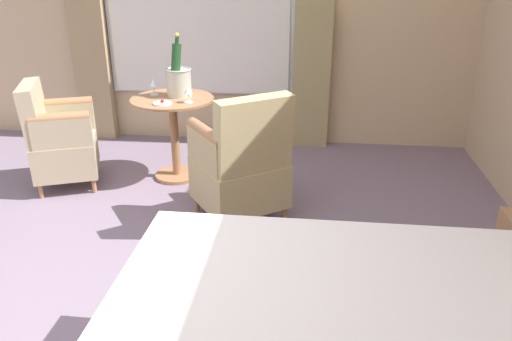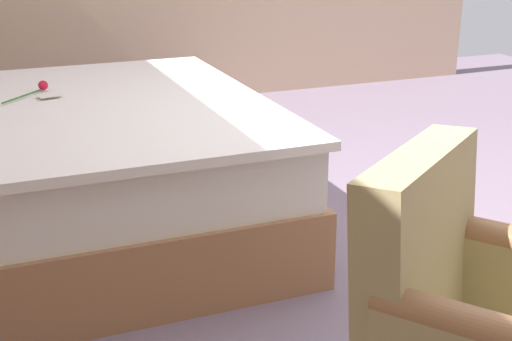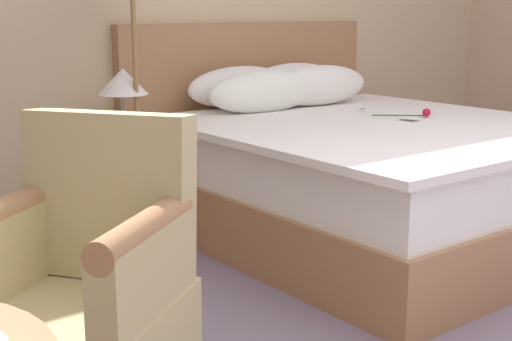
# 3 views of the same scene
# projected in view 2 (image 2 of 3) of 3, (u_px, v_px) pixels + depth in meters

# --- Properties ---
(ground_plane) EXTENTS (7.81, 7.81, 0.00)m
(ground_plane) POSITION_uv_depth(u_px,v_px,m) (390.00, 251.00, 3.35)
(ground_plane) COLOR slate
(bed) EXTENTS (1.96, 2.26, 1.18)m
(bed) POSITION_uv_depth(u_px,v_px,m) (13.00, 172.00, 3.28)
(bed) COLOR #A3714A
(bed) RESTS_ON ground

